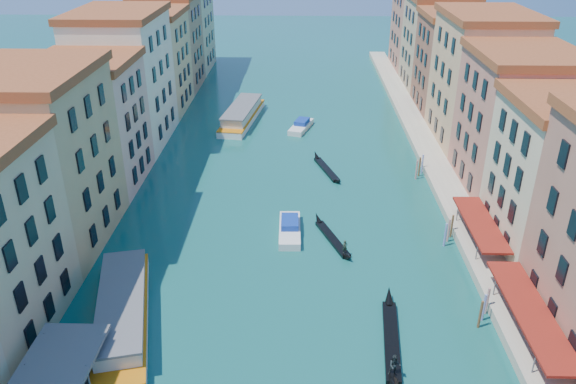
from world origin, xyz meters
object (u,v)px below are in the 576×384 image
object	(u,v)px
vaporetto_near	(123,311)
gondola_right	(391,340)
gondola_fore	(332,238)
vaporetto_far	(242,114)

from	to	relation	value
vaporetto_near	gondola_right	bearing A→B (deg)	-19.50
vaporetto_near	gondola_fore	xyz separation A→B (m)	(19.88, 14.92, -0.91)
vaporetto_near	vaporetto_far	distance (m)	56.70
vaporetto_near	gondola_right	world-z (taller)	vaporetto_near
gondola_fore	gondola_right	distance (m)	17.94
vaporetto_far	gondola_right	world-z (taller)	vaporetto_far
gondola_right	vaporetto_far	bearing A→B (deg)	113.28
vaporetto_near	gondola_fore	size ratio (longest dim) A/B	1.89
vaporetto_far	gondola_fore	distance (m)	44.00
vaporetto_near	gondola_right	size ratio (longest dim) A/B	1.43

